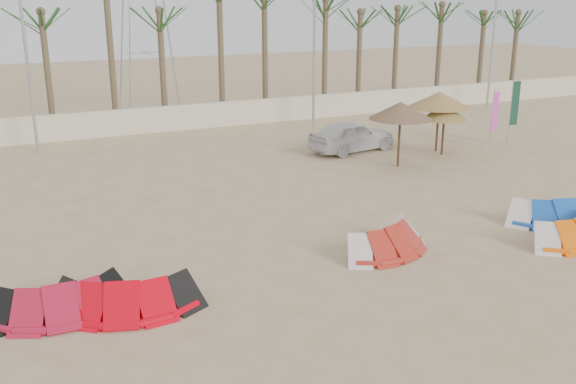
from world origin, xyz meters
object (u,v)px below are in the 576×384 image
kite_red_left (58,294)px  kite_red_mid (122,289)px  parasol_right (445,112)px  car (352,136)px  parasol_mid (439,100)px  kite_blue (550,208)px  kite_orange (567,226)px  kite_red_right (383,236)px  parasol_left (401,110)px

kite_red_left → kite_red_mid: size_ratio=0.87×
parasol_right → kite_red_left: bearing=-154.6°
car → parasol_mid: bearing=-124.7°
kite_red_mid → kite_blue: (13.48, 0.17, -0.00)m
kite_red_mid → kite_orange: same height
parasol_right → kite_orange: bearing=-107.7°
kite_red_left → car: bearing=37.1°
kite_red_right → parasol_left: (5.52, 7.36, 1.93)m
kite_red_left → kite_red_mid: same height
kite_red_mid → parasol_mid: parasol_mid is taller
kite_red_right → parasol_left: bearing=53.1°
kite_red_left → car: car is taller
parasol_mid → car: parasol_mid is taller
parasol_left → parasol_mid: (3.09, 1.50, 0.01)m
parasol_right → kite_red_mid: bearing=-151.5°
kite_orange → kite_red_mid: bearing=174.2°
kite_red_right → car: 11.67m
kite_red_mid → car: car is taller
kite_red_mid → parasol_mid: 18.48m
kite_blue → parasol_left: parasol_left is taller
kite_red_left → parasol_mid: parasol_mid is taller
parasol_mid → kite_red_right: bearing=-134.2°
kite_red_right → kite_blue: (6.17, -0.16, 0.00)m
parasol_mid → parasol_left: bearing=-154.1°
parasol_left → car: 3.55m
kite_orange → kite_blue: 1.69m
kite_orange → parasol_left: 9.18m
kite_red_left → kite_red_mid: bearing=-16.3°
kite_red_mid → kite_red_left: bearing=163.7°
kite_blue → parasol_mid: size_ratio=1.27×
kite_red_mid → kite_blue: size_ratio=1.06×
car → kite_orange: bearing=171.2°
kite_red_right → parasol_right: size_ratio=1.43×
kite_red_left → kite_orange: size_ratio=1.00×
kite_blue → parasol_right: 8.80m
kite_red_left → kite_red_right: 8.66m
kite_red_right → car: (5.13, 10.48, 0.29)m
kite_red_mid → kite_orange: 12.68m
parasol_right → car: bearing=145.3°
kite_red_right → kite_blue: 6.17m
kite_red_left → kite_orange: 14.07m
kite_orange → parasol_right: 10.41m
kite_red_right → kite_blue: size_ratio=0.94×
kite_orange → parasol_left: bearing=88.6°
kite_red_left → parasol_left: size_ratio=1.20×
car → parasol_right: bearing=-134.3°
kite_red_right → parasol_mid: parasol_mid is taller
kite_orange → parasol_mid: 11.15m
kite_red_mid → kite_orange: bearing=-5.8°
kite_red_right → kite_orange: 5.55m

